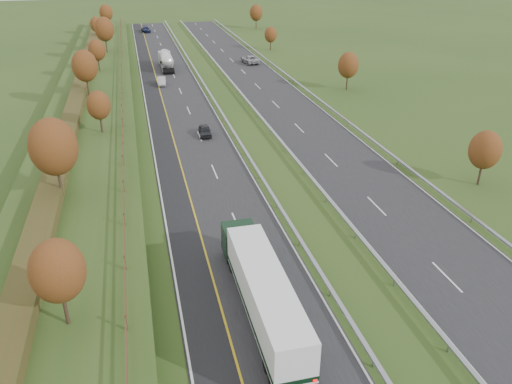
% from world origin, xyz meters
% --- Properties ---
extents(ground, '(400.00, 400.00, 0.00)m').
position_xyz_m(ground, '(8.00, 55.00, 0.00)').
color(ground, '#2D4619').
rests_on(ground, ground).
extents(near_carriageway, '(10.50, 200.00, 0.04)m').
position_xyz_m(near_carriageway, '(0.00, 60.00, 0.02)').
color(near_carriageway, black).
rests_on(near_carriageway, ground).
extents(far_carriageway, '(10.50, 200.00, 0.04)m').
position_xyz_m(far_carriageway, '(16.50, 60.00, 0.02)').
color(far_carriageway, black).
rests_on(far_carriageway, ground).
extents(hard_shoulder, '(3.00, 200.00, 0.04)m').
position_xyz_m(hard_shoulder, '(-3.75, 60.00, 0.02)').
color(hard_shoulder, black).
rests_on(hard_shoulder, ground).
extents(lane_markings, '(26.75, 200.00, 0.01)m').
position_xyz_m(lane_markings, '(6.40, 59.88, 0.05)').
color(lane_markings, silver).
rests_on(lane_markings, near_carriageway).
extents(embankment_left, '(12.00, 200.00, 2.00)m').
position_xyz_m(embankment_left, '(-13.00, 60.00, 1.00)').
color(embankment_left, '#2D4619').
rests_on(embankment_left, ground).
extents(hedge_left, '(2.20, 180.00, 1.10)m').
position_xyz_m(hedge_left, '(-15.00, 60.00, 2.55)').
color(hedge_left, '#3B3C18').
rests_on(hedge_left, embankment_left).
extents(fence_left, '(0.12, 189.06, 1.20)m').
position_xyz_m(fence_left, '(-8.50, 59.59, 2.73)').
color(fence_left, '#422B19').
rests_on(fence_left, embankment_left).
extents(median_barrier_near, '(0.32, 200.00, 0.71)m').
position_xyz_m(median_barrier_near, '(5.70, 60.00, 0.61)').
color(median_barrier_near, '#919399').
rests_on(median_barrier_near, ground).
extents(median_barrier_far, '(0.32, 200.00, 0.71)m').
position_xyz_m(median_barrier_far, '(10.80, 60.00, 0.61)').
color(median_barrier_far, '#919399').
rests_on(median_barrier_far, ground).
extents(outer_barrier_far, '(0.32, 200.00, 0.71)m').
position_xyz_m(outer_barrier_far, '(22.30, 60.00, 0.62)').
color(outer_barrier_far, '#919399').
rests_on(outer_barrier_far, ground).
extents(trees_left, '(6.64, 164.30, 7.66)m').
position_xyz_m(trees_left, '(-12.64, 56.63, 6.37)').
color(trees_left, '#2D2116').
rests_on(trees_left, embankment_left).
extents(trees_far, '(8.45, 118.60, 7.12)m').
position_xyz_m(trees_far, '(29.80, 89.21, 4.25)').
color(trees_far, '#2D2116').
rests_on(trees_far, ground).
extents(box_lorry, '(2.58, 16.28, 4.06)m').
position_xyz_m(box_lorry, '(0.31, 10.08, 2.33)').
color(box_lorry, black).
rests_on(box_lorry, near_carriageway).
extents(road_tanker, '(2.40, 11.22, 3.46)m').
position_xyz_m(road_tanker, '(0.42, 89.56, 1.86)').
color(road_tanker, silver).
rests_on(road_tanker, near_carriageway).
extents(car_dark_near, '(1.74, 3.91, 1.31)m').
position_xyz_m(car_dark_near, '(2.01, 47.15, 0.69)').
color(car_dark_near, black).
rests_on(car_dark_near, near_carriageway).
extents(car_silver_mid, '(1.64, 4.31, 1.40)m').
position_xyz_m(car_silver_mid, '(-1.60, 76.26, 0.74)').
color(car_silver_mid, '#A6A4A9').
rests_on(car_silver_mid, near_carriageway).
extents(car_small_far, '(2.82, 5.52, 1.53)m').
position_xyz_m(car_small_far, '(-1.43, 140.82, 0.81)').
color(car_small_far, '#111836').
rests_on(car_small_far, near_carriageway).
extents(car_oncoming, '(3.32, 6.17, 1.65)m').
position_xyz_m(car_oncoming, '(18.47, 90.74, 0.86)').
color(car_oncoming, '#A3A3A8').
rests_on(car_oncoming, far_carriageway).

